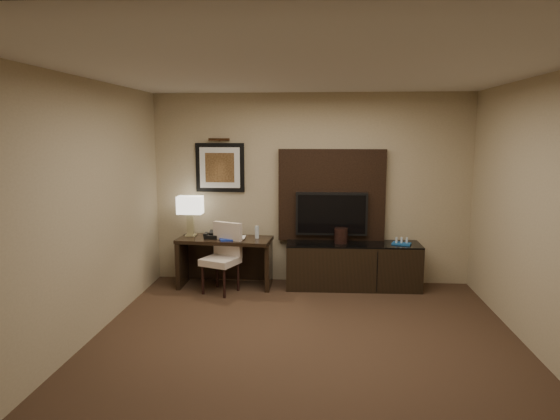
# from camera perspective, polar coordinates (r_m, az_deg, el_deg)

# --- Properties ---
(floor) EXTENTS (4.50, 5.00, 0.01)m
(floor) POSITION_cam_1_polar(r_m,az_deg,el_deg) (5.08, 2.79, -16.28)
(floor) COLOR #352318
(floor) RESTS_ON ground
(ceiling) EXTENTS (4.50, 5.00, 0.01)m
(ceiling) POSITION_cam_1_polar(r_m,az_deg,el_deg) (4.63, 3.06, 15.65)
(ceiling) COLOR silver
(ceiling) RESTS_ON wall_back
(wall_back) EXTENTS (4.50, 0.01, 2.70)m
(wall_back) POSITION_cam_1_polar(r_m,az_deg,el_deg) (7.14, 3.51, 2.42)
(wall_back) COLOR tan
(wall_back) RESTS_ON floor
(wall_front) EXTENTS (4.50, 0.01, 2.70)m
(wall_front) POSITION_cam_1_polar(r_m,az_deg,el_deg) (2.25, 1.01, -12.11)
(wall_front) COLOR tan
(wall_front) RESTS_ON floor
(wall_left) EXTENTS (0.01, 5.00, 2.70)m
(wall_left) POSITION_cam_1_polar(r_m,az_deg,el_deg) (5.24, -22.52, -0.63)
(wall_left) COLOR tan
(wall_left) RESTS_ON floor
(wall_right) EXTENTS (0.01, 5.00, 2.70)m
(wall_right) POSITION_cam_1_polar(r_m,az_deg,el_deg) (5.12, 28.96, -1.26)
(wall_right) COLOR tan
(wall_right) RESTS_ON floor
(desk) EXTENTS (1.33, 0.66, 0.69)m
(desk) POSITION_cam_1_polar(r_m,az_deg,el_deg) (7.09, -6.28, -5.94)
(desk) COLOR black
(desk) RESTS_ON floor
(credenza) EXTENTS (1.85, 0.55, 0.63)m
(credenza) POSITION_cam_1_polar(r_m,az_deg,el_deg) (7.06, 8.33, -6.29)
(credenza) COLOR black
(credenza) RESTS_ON floor
(tv_wall_panel) EXTENTS (1.50, 0.12, 1.30)m
(tv_wall_panel) POSITION_cam_1_polar(r_m,az_deg,el_deg) (7.09, 5.92, 1.69)
(tv_wall_panel) COLOR black
(tv_wall_panel) RESTS_ON wall_back
(tv) EXTENTS (1.00, 0.08, 0.60)m
(tv) POSITION_cam_1_polar(r_m,az_deg,el_deg) (7.03, 5.90, -0.44)
(tv) COLOR black
(tv) RESTS_ON tv_wall_panel
(artwork) EXTENTS (0.70, 0.04, 0.70)m
(artwork) POSITION_cam_1_polar(r_m,az_deg,el_deg) (7.23, -6.86, 4.84)
(artwork) COLOR black
(artwork) RESTS_ON wall_back
(picture_light) EXTENTS (0.04, 0.04, 0.30)m
(picture_light) POSITION_cam_1_polar(r_m,az_deg,el_deg) (7.18, -6.98, 8.00)
(picture_light) COLOR #3C2313
(picture_light) RESTS_ON wall_back
(desk_chair) EXTENTS (0.58, 0.62, 0.89)m
(desk_chair) POSITION_cam_1_polar(r_m,az_deg,el_deg) (6.79, -6.84, -5.74)
(desk_chair) COLOR beige
(desk_chair) RESTS_ON floor
(table_lamp) EXTENTS (0.34, 0.21, 0.54)m
(table_lamp) POSITION_cam_1_polar(r_m,az_deg,el_deg) (7.17, -10.20, -0.81)
(table_lamp) COLOR #978B5E
(table_lamp) RESTS_ON desk
(desk_phone) EXTENTS (0.18, 0.17, 0.09)m
(desk_phone) POSITION_cam_1_polar(r_m,az_deg,el_deg) (7.01, -7.84, -2.84)
(desk_phone) COLOR black
(desk_phone) RESTS_ON desk
(blue_folder) EXTENTS (0.35, 0.40, 0.02)m
(blue_folder) POSITION_cam_1_polar(r_m,az_deg,el_deg) (6.95, -5.94, -3.21)
(blue_folder) COLOR #172F99
(blue_folder) RESTS_ON desk
(book) EXTENTS (0.17, 0.03, 0.23)m
(book) POSITION_cam_1_polar(r_m,az_deg,el_deg) (6.95, -5.41, -2.33)
(book) COLOR #BEB795
(book) RESTS_ON desk
(water_bottle) EXTENTS (0.07, 0.07, 0.17)m
(water_bottle) POSITION_cam_1_polar(r_m,az_deg,el_deg) (6.95, -2.65, -2.54)
(water_bottle) COLOR silver
(water_bottle) RESTS_ON desk
(ice_bucket) EXTENTS (0.23, 0.23, 0.21)m
(ice_bucket) POSITION_cam_1_polar(r_m,az_deg,el_deg) (6.95, 6.98, -2.92)
(ice_bucket) COLOR black
(ice_bucket) RESTS_ON credenza
(minibar_tray) EXTENTS (0.28, 0.22, 0.09)m
(minibar_tray) POSITION_cam_1_polar(r_m,az_deg,el_deg) (7.03, 13.72, -3.47)
(minibar_tray) COLOR #1957A2
(minibar_tray) RESTS_ON credenza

